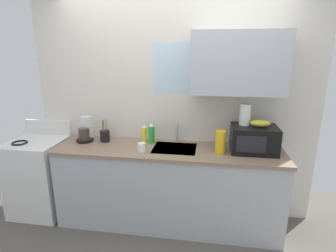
{
  "coord_description": "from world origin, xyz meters",
  "views": [
    {
      "loc": [
        0.41,
        -2.63,
        1.89
      ],
      "look_at": [
        0.0,
        0.0,
        1.15
      ],
      "focal_mm": 28.22,
      "sensor_mm": 36.0,
      "label": 1
    }
  ],
  "objects_px": {
    "cereal_canister": "(220,142)",
    "utensil_crock": "(105,136)",
    "banana_bunch": "(260,123)",
    "mug_white": "(142,147)",
    "dish_soap_bottle_yellow": "(144,134)",
    "stove_range": "(40,176)",
    "microwave": "(254,139)",
    "paper_towel_roll": "(245,114)",
    "coffee_maker": "(85,132)",
    "dish_soap_bottle_green": "(151,134)"
  },
  "relations": [
    {
      "from": "paper_towel_roll",
      "to": "stove_range",
      "type": "bearing_deg",
      "value": -177.65
    },
    {
      "from": "microwave",
      "to": "dish_soap_bottle_green",
      "type": "xyz_separation_m",
      "value": [
        -1.1,
        0.1,
        -0.02
      ]
    },
    {
      "from": "microwave",
      "to": "paper_towel_roll",
      "type": "distance_m",
      "value": 0.27
    },
    {
      "from": "mug_white",
      "to": "cereal_canister",
      "type": "bearing_deg",
      "value": 6.44
    },
    {
      "from": "paper_towel_roll",
      "to": "dish_soap_bottle_yellow",
      "type": "relative_size",
      "value": 1.05
    },
    {
      "from": "stove_range",
      "to": "mug_white",
      "type": "xyz_separation_m",
      "value": [
        1.31,
        -0.14,
        0.49
      ]
    },
    {
      "from": "utensil_crock",
      "to": "cereal_canister",
      "type": "bearing_deg",
      "value": -7.44
    },
    {
      "from": "cereal_canister",
      "to": "utensil_crock",
      "type": "relative_size",
      "value": 0.91
    },
    {
      "from": "stove_range",
      "to": "cereal_canister",
      "type": "distance_m",
      "value": 2.18
    },
    {
      "from": "mug_white",
      "to": "paper_towel_roll",
      "type": "bearing_deg",
      "value": 13.03
    },
    {
      "from": "paper_towel_roll",
      "to": "utensil_crock",
      "type": "bearing_deg",
      "value": 179.26
    },
    {
      "from": "cereal_canister",
      "to": "mug_white",
      "type": "relative_size",
      "value": 2.48
    },
    {
      "from": "cereal_canister",
      "to": "mug_white",
      "type": "bearing_deg",
      "value": -173.56
    },
    {
      "from": "dish_soap_bottle_green",
      "to": "dish_soap_bottle_yellow",
      "type": "relative_size",
      "value": 1.12
    },
    {
      "from": "microwave",
      "to": "paper_towel_roll",
      "type": "relative_size",
      "value": 2.09
    },
    {
      "from": "cereal_canister",
      "to": "utensil_crock",
      "type": "xyz_separation_m",
      "value": [
        -1.3,
        0.17,
        -0.05
      ]
    },
    {
      "from": "stove_range",
      "to": "microwave",
      "type": "bearing_deg",
      "value": 1.05
    },
    {
      "from": "cereal_canister",
      "to": "dish_soap_bottle_yellow",
      "type": "bearing_deg",
      "value": 165.24
    },
    {
      "from": "microwave",
      "to": "utensil_crock",
      "type": "xyz_separation_m",
      "value": [
        -1.64,
        0.07,
        -0.07
      ]
    },
    {
      "from": "microwave",
      "to": "dish_soap_bottle_green",
      "type": "distance_m",
      "value": 1.1
    },
    {
      "from": "coffee_maker",
      "to": "banana_bunch",
      "type": "bearing_deg",
      "value": -1.74
    },
    {
      "from": "coffee_maker",
      "to": "utensil_crock",
      "type": "xyz_separation_m",
      "value": [
        0.23,
        0.01,
        -0.03
      ]
    },
    {
      "from": "stove_range",
      "to": "dish_soap_bottle_green",
      "type": "relative_size",
      "value": 4.6
    },
    {
      "from": "microwave",
      "to": "coffee_maker",
      "type": "distance_m",
      "value": 1.87
    },
    {
      "from": "banana_bunch",
      "to": "cereal_canister",
      "type": "relative_size",
      "value": 0.85
    },
    {
      "from": "dish_soap_bottle_green",
      "to": "mug_white",
      "type": "relative_size",
      "value": 2.47
    },
    {
      "from": "microwave",
      "to": "stove_range",
      "type": "bearing_deg",
      "value": -178.95
    },
    {
      "from": "coffee_maker",
      "to": "mug_white",
      "type": "xyz_separation_m",
      "value": [
        0.73,
        -0.25,
        -0.06
      ]
    },
    {
      "from": "stove_range",
      "to": "banana_bunch",
      "type": "xyz_separation_m",
      "value": [
        2.5,
        0.05,
        0.75
      ]
    },
    {
      "from": "dish_soap_bottle_green",
      "to": "utensil_crock",
      "type": "xyz_separation_m",
      "value": [
        -0.54,
        -0.03,
        -0.04
      ]
    },
    {
      "from": "banana_bunch",
      "to": "dish_soap_bottle_yellow",
      "type": "relative_size",
      "value": 0.96
    },
    {
      "from": "dish_soap_bottle_green",
      "to": "mug_white",
      "type": "xyz_separation_m",
      "value": [
        -0.04,
        -0.29,
        -0.06
      ]
    },
    {
      "from": "paper_towel_roll",
      "to": "coffee_maker",
      "type": "distance_m",
      "value": 1.79
    },
    {
      "from": "coffee_maker",
      "to": "utensil_crock",
      "type": "distance_m",
      "value": 0.23
    },
    {
      "from": "paper_towel_roll",
      "to": "microwave",
      "type": "bearing_deg",
      "value": -27.38
    },
    {
      "from": "microwave",
      "to": "paper_towel_roll",
      "type": "xyz_separation_m",
      "value": [
        -0.1,
        0.05,
        0.24
      ]
    },
    {
      "from": "banana_bunch",
      "to": "mug_white",
      "type": "xyz_separation_m",
      "value": [
        -1.19,
        -0.19,
        -0.26
      ]
    },
    {
      "from": "coffee_maker",
      "to": "dish_soap_bottle_green",
      "type": "relative_size",
      "value": 1.19
    },
    {
      "from": "microwave",
      "to": "utensil_crock",
      "type": "distance_m",
      "value": 1.64
    },
    {
      "from": "microwave",
      "to": "coffee_maker",
      "type": "height_order",
      "value": "coffee_maker"
    },
    {
      "from": "dish_soap_bottle_yellow",
      "to": "dish_soap_bottle_green",
      "type": "bearing_deg",
      "value": -15.57
    },
    {
      "from": "cereal_canister",
      "to": "utensil_crock",
      "type": "distance_m",
      "value": 1.31
    },
    {
      "from": "dish_soap_bottle_yellow",
      "to": "cereal_canister",
      "type": "relative_size",
      "value": 0.89
    },
    {
      "from": "dish_soap_bottle_green",
      "to": "cereal_canister",
      "type": "relative_size",
      "value": 0.99
    },
    {
      "from": "dish_soap_bottle_yellow",
      "to": "banana_bunch",
      "type": "bearing_deg",
      "value": -5.7
    },
    {
      "from": "coffee_maker",
      "to": "dish_soap_bottle_yellow",
      "type": "height_order",
      "value": "coffee_maker"
    },
    {
      "from": "stove_range",
      "to": "banana_bunch",
      "type": "relative_size",
      "value": 5.4
    },
    {
      "from": "stove_range",
      "to": "utensil_crock",
      "type": "xyz_separation_m",
      "value": [
        0.81,
        0.12,
        0.51
      ]
    },
    {
      "from": "dish_soap_bottle_green",
      "to": "banana_bunch",
      "type": "bearing_deg",
      "value": -4.89
    },
    {
      "from": "stove_range",
      "to": "paper_towel_roll",
      "type": "xyz_separation_m",
      "value": [
        2.35,
        0.1,
        0.82
      ]
    }
  ]
}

